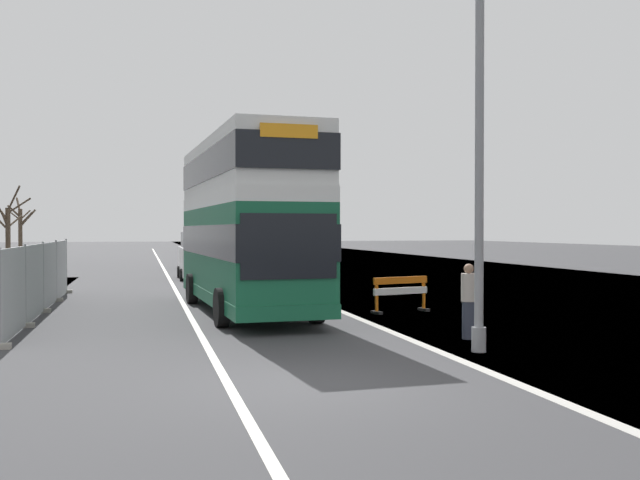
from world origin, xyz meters
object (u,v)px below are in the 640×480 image
car_oncoming_near (200,257)px  roadworks_barrier (401,290)px  double_decker_bus (245,221)px  lamppost_foreground (479,142)px  car_receding_mid (204,253)px  pedestrian_at_kerb (469,301)px

car_oncoming_near → roadworks_barrier: bearing=-73.8°
double_decker_bus → lamppost_foreground: bearing=-66.5°
roadworks_barrier → car_oncoming_near: bearing=106.2°
lamppost_foreground → car_oncoming_near: size_ratio=2.13×
lamppost_foreground → car_receding_mid: lamppost_foreground is taller
double_decker_bus → lamppost_foreground: lamppost_foreground is taller
car_receding_mid → pedestrian_at_kerb: size_ratio=2.66×
car_oncoming_near → car_receding_mid: car_oncoming_near is taller
car_receding_mid → pedestrian_at_kerb: 30.83m
roadworks_barrier → pedestrian_at_kerb: bearing=-93.5°
lamppost_foreground → roadworks_barrier: 7.88m
double_decker_bus → pedestrian_at_kerb: bearing=-57.9°
double_decker_bus → car_oncoming_near: double_decker_bus is taller
car_oncoming_near → double_decker_bus: bearing=-89.1°
double_decker_bus → car_receding_mid: bearing=88.2°
car_receding_mid → pedestrian_at_kerb: (3.38, -30.65, -0.18)m
roadworks_barrier → car_receding_mid: bearing=98.3°
roadworks_barrier → car_oncoming_near: (-4.69, 16.09, 0.43)m
double_decker_bus → lamppost_foreground: (3.58, -8.24, 1.52)m
roadworks_barrier → car_receding_mid: size_ratio=0.42×
car_receding_mid → double_decker_bus: bearing=-91.8°
car_receding_mid → roadworks_barrier: bearing=-81.7°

